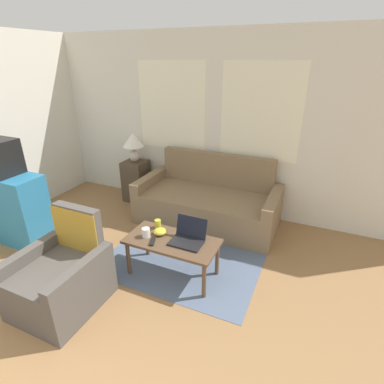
{
  "coord_description": "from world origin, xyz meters",
  "views": [
    {
      "loc": [
        1.43,
        -0.01,
        2.23
      ],
      "look_at": [
        0.09,
        2.99,
        0.75
      ],
      "focal_mm": 28.0,
      "sensor_mm": 36.0,
      "label": 1
    }
  ],
  "objects_px": {
    "table_lamp": "(133,143)",
    "cup_navy": "(158,224)",
    "laptop": "(188,237)",
    "cup_yellow": "(146,233)",
    "coffee_table": "(172,244)",
    "couch": "(209,203)",
    "tv_remote": "(152,241)",
    "armchair": "(63,278)",
    "snack_bowl": "(160,231)"
  },
  "relations": [
    {
      "from": "table_lamp",
      "to": "cup_navy",
      "type": "bearing_deg",
      "value": -48.18
    },
    {
      "from": "laptop",
      "to": "cup_yellow",
      "type": "xyz_separation_m",
      "value": [
        -0.46,
        -0.11,
        -0.0
      ]
    },
    {
      "from": "coffee_table",
      "to": "cup_navy",
      "type": "distance_m",
      "value": 0.33
    },
    {
      "from": "coffee_table",
      "to": "laptop",
      "type": "relative_size",
      "value": 2.92
    },
    {
      "from": "coffee_table",
      "to": "cup_yellow",
      "type": "distance_m",
      "value": 0.31
    },
    {
      "from": "couch",
      "to": "tv_remote",
      "type": "bearing_deg",
      "value": -93.59
    },
    {
      "from": "couch",
      "to": "laptop",
      "type": "bearing_deg",
      "value": -78.83
    },
    {
      "from": "laptop",
      "to": "tv_remote",
      "type": "relative_size",
      "value": 2.2
    },
    {
      "from": "couch",
      "to": "table_lamp",
      "type": "bearing_deg",
      "value": 172.33
    },
    {
      "from": "coffee_table",
      "to": "table_lamp",
      "type": "bearing_deg",
      "value": 134.33
    },
    {
      "from": "couch",
      "to": "cup_navy",
      "type": "distance_m",
      "value": 1.18
    },
    {
      "from": "armchair",
      "to": "laptop",
      "type": "height_order",
      "value": "armchair"
    },
    {
      "from": "cup_yellow",
      "to": "snack_bowl",
      "type": "relative_size",
      "value": 0.69
    },
    {
      "from": "table_lamp",
      "to": "coffee_table",
      "type": "distance_m",
      "value": 2.17
    },
    {
      "from": "table_lamp",
      "to": "armchair",
      "type": "bearing_deg",
      "value": -73.44
    },
    {
      "from": "coffee_table",
      "to": "couch",
      "type": "bearing_deg",
      "value": 93.57
    },
    {
      "from": "cup_navy",
      "to": "tv_remote",
      "type": "height_order",
      "value": "cup_navy"
    },
    {
      "from": "couch",
      "to": "armchair",
      "type": "relative_size",
      "value": 2.17
    },
    {
      "from": "couch",
      "to": "table_lamp",
      "type": "xyz_separation_m",
      "value": [
        -1.37,
        0.18,
        0.71
      ]
    },
    {
      "from": "snack_bowl",
      "to": "tv_remote",
      "type": "xyz_separation_m",
      "value": [
        0.01,
        -0.17,
        -0.02
      ]
    },
    {
      "from": "armchair",
      "to": "couch",
      "type": "bearing_deg",
      "value": 71.71
    },
    {
      "from": "coffee_table",
      "to": "tv_remote",
      "type": "relative_size",
      "value": 6.42
    },
    {
      "from": "cup_yellow",
      "to": "armchair",
      "type": "bearing_deg",
      "value": -123.09
    },
    {
      "from": "laptop",
      "to": "cup_navy",
      "type": "relative_size",
      "value": 3.4
    },
    {
      "from": "coffee_table",
      "to": "cup_navy",
      "type": "bearing_deg",
      "value": 148.84
    },
    {
      "from": "armchair",
      "to": "cup_yellow",
      "type": "xyz_separation_m",
      "value": [
        0.48,
        0.74,
        0.21
      ]
    },
    {
      "from": "table_lamp",
      "to": "cup_yellow",
      "type": "relative_size",
      "value": 4.65
    },
    {
      "from": "cup_yellow",
      "to": "coffee_table",
      "type": "bearing_deg",
      "value": 10.19
    },
    {
      "from": "coffee_table",
      "to": "cup_yellow",
      "type": "height_order",
      "value": "cup_yellow"
    },
    {
      "from": "tv_remote",
      "to": "coffee_table",
      "type": "bearing_deg",
      "value": 35.13
    },
    {
      "from": "table_lamp",
      "to": "laptop",
      "type": "xyz_separation_m",
      "value": [
        1.62,
        -1.44,
        -0.5
      ]
    },
    {
      "from": "couch",
      "to": "armchair",
      "type": "height_order",
      "value": "couch"
    },
    {
      "from": "laptop",
      "to": "armchair",
      "type": "bearing_deg",
      "value": -137.94
    },
    {
      "from": "armchair",
      "to": "cup_yellow",
      "type": "bearing_deg",
      "value": 56.91
    },
    {
      "from": "armchair",
      "to": "tv_remote",
      "type": "relative_size",
      "value": 5.91
    },
    {
      "from": "table_lamp",
      "to": "cup_navy",
      "type": "height_order",
      "value": "table_lamp"
    },
    {
      "from": "couch",
      "to": "table_lamp",
      "type": "relative_size",
      "value": 4.22
    },
    {
      "from": "armchair",
      "to": "cup_navy",
      "type": "relative_size",
      "value": 9.13
    },
    {
      "from": "coffee_table",
      "to": "snack_bowl",
      "type": "distance_m",
      "value": 0.2
    },
    {
      "from": "armchair",
      "to": "cup_navy",
      "type": "height_order",
      "value": "armchair"
    },
    {
      "from": "laptop",
      "to": "tv_remote",
      "type": "height_order",
      "value": "laptop"
    },
    {
      "from": "cup_navy",
      "to": "cup_yellow",
      "type": "xyz_separation_m",
      "value": [
        -0.02,
        -0.21,
        0.0
      ]
    },
    {
      "from": "laptop",
      "to": "couch",
      "type": "bearing_deg",
      "value": 101.17
    },
    {
      "from": "armchair",
      "to": "snack_bowl",
      "type": "bearing_deg",
      "value": 54.8
    },
    {
      "from": "cup_navy",
      "to": "snack_bowl",
      "type": "bearing_deg",
      "value": -50.33
    },
    {
      "from": "cup_navy",
      "to": "tv_remote",
      "type": "distance_m",
      "value": 0.3
    },
    {
      "from": "armchair",
      "to": "laptop",
      "type": "bearing_deg",
      "value": 42.06
    },
    {
      "from": "cup_navy",
      "to": "cup_yellow",
      "type": "height_order",
      "value": "same"
    },
    {
      "from": "table_lamp",
      "to": "tv_remote",
      "type": "bearing_deg",
      "value": -51.42
    },
    {
      "from": "coffee_table",
      "to": "cup_yellow",
      "type": "relative_size",
      "value": 9.86
    }
  ]
}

